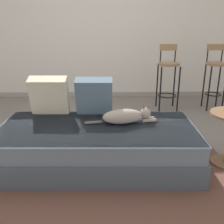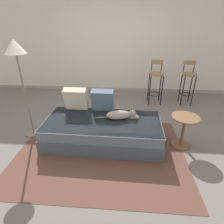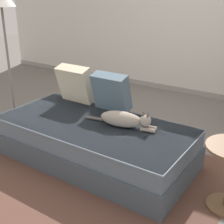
# 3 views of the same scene
# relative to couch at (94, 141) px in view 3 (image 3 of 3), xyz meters

# --- Properties ---
(ground_plane) EXTENTS (16.00, 16.00, 0.00)m
(ground_plane) POSITION_rel_couch_xyz_m (0.00, 0.40, -0.21)
(ground_plane) COLOR #66605B
(ground_plane) RESTS_ON ground
(wall_back_panel) EXTENTS (8.00, 0.10, 2.60)m
(wall_back_panel) POSITION_rel_couch_xyz_m (0.00, 2.65, 1.09)
(wall_back_panel) COLOR silver
(wall_back_panel) RESTS_ON ground
(wall_baseboard_trim) EXTENTS (8.00, 0.02, 0.09)m
(wall_baseboard_trim) POSITION_rel_couch_xyz_m (0.00, 2.60, -0.16)
(wall_baseboard_trim) COLOR gray
(wall_baseboard_trim) RESTS_ON ground
(area_rug) EXTENTS (2.68, 2.06, 0.01)m
(area_rug) POSITION_rel_couch_xyz_m (0.00, -0.30, -0.21)
(area_rug) COLOR brown
(area_rug) RESTS_ON ground
(couch) EXTENTS (2.00, 1.00, 0.41)m
(couch) POSITION_rel_couch_xyz_m (0.00, 0.00, 0.00)
(couch) COLOR #44505B
(couch) RESTS_ON ground
(throw_pillow_corner) EXTENTS (0.42, 0.27, 0.44)m
(throw_pillow_corner) POSITION_rel_couch_xyz_m (-0.54, 0.39, 0.42)
(throw_pillow_corner) COLOR beige
(throw_pillow_corner) RESTS_ON couch
(throw_pillow_middle) EXTENTS (0.41, 0.25, 0.42)m
(throw_pillow_middle) POSITION_rel_couch_xyz_m (-0.04, 0.38, 0.41)
(throw_pillow_middle) COLOR #4C6070
(throw_pillow_middle) RESTS_ON couch
(cat) EXTENTS (0.74, 0.24, 0.19)m
(cat) POSITION_rel_couch_xyz_m (0.29, 0.10, 0.28)
(cat) COLOR gray
(cat) RESTS_ON couch
(floor_lamp) EXTENTS (0.32, 0.32, 1.69)m
(floor_lamp) POSITION_rel_couch_xyz_m (-1.34, 0.13, 1.21)
(floor_lamp) COLOR slate
(floor_lamp) RESTS_ON ground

